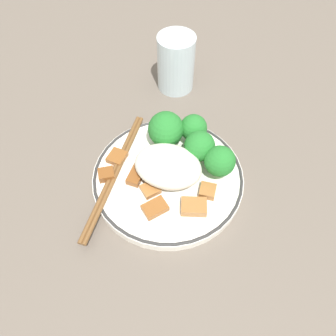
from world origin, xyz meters
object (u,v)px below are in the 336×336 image
(plate, at_px, (168,177))
(drinking_glass, at_px, (176,63))
(broccoli_mid_left, at_px, (166,129))
(broccoli_back_left, at_px, (220,161))
(broccoli_back_center, at_px, (200,146))
(chopsticks, at_px, (115,173))
(broccoli_back_right, at_px, (193,128))

(plate, distance_m, drinking_glass, 0.24)
(broccoli_mid_left, bearing_deg, broccoli_back_left, 160.03)
(broccoli_back_center, distance_m, drinking_glass, 0.20)
(drinking_glass, bearing_deg, broccoli_mid_left, 100.91)
(broccoli_mid_left, relative_size, chopsticks, 0.25)
(broccoli_back_center, relative_size, drinking_glass, 0.53)
(chopsticks, bearing_deg, drinking_glass, -96.20)
(broccoli_back_left, xyz_separation_m, chopsticks, (0.16, 0.05, -0.03))
(broccoli_back_center, xyz_separation_m, chopsticks, (0.12, 0.07, -0.03))
(plate, relative_size, drinking_glass, 2.21)
(broccoli_mid_left, relative_size, drinking_glass, 0.58)
(broccoli_back_left, height_order, broccoli_back_right, broccoli_back_left)
(plate, height_order, broccoli_back_right, broccoli_back_right)
(broccoli_back_right, bearing_deg, broccoli_back_center, 118.83)
(broccoli_mid_left, height_order, drinking_glass, drinking_glass)
(broccoli_back_left, distance_m, broccoli_back_center, 0.04)
(plate, relative_size, broccoli_back_right, 4.41)
(broccoli_back_right, bearing_deg, broccoli_back_left, 136.15)
(broccoli_back_right, bearing_deg, broccoli_mid_left, 23.31)
(broccoli_back_center, height_order, drinking_glass, drinking_glass)
(plate, relative_size, broccoli_back_left, 4.30)
(broccoli_back_right, xyz_separation_m, drinking_glass, (0.07, -0.14, 0.01))
(broccoli_mid_left, bearing_deg, broccoli_back_right, -156.69)
(broccoli_back_center, relative_size, broccoli_mid_left, 0.91)
(broccoli_back_center, height_order, broccoli_mid_left, broccoli_mid_left)
(broccoli_back_left, height_order, drinking_glass, drinking_glass)
(chopsticks, bearing_deg, broccoli_back_right, -133.61)
(broccoli_back_left, distance_m, drinking_glass, 0.24)
(broccoli_mid_left, distance_m, drinking_glass, 0.17)
(drinking_glass, bearing_deg, broccoli_back_right, 116.93)
(broccoli_mid_left, bearing_deg, plate, 110.31)
(broccoli_back_left, bearing_deg, drinking_glass, -56.88)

